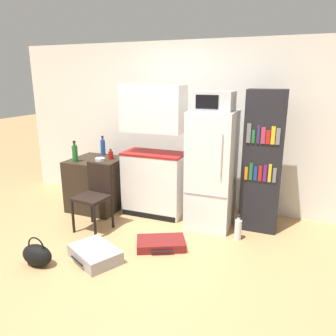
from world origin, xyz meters
TOP-DOWN VIEW (x-y plane):
  - ground_plane at (0.00, 0.00)m, footprint 24.00×24.00m
  - wall_back at (0.20, 2.00)m, footprint 6.40×0.10m
  - side_table at (-1.25, 1.23)m, footprint 0.74×0.74m
  - kitchen_hutch at (-0.35, 1.37)m, footprint 0.89×0.47m
  - refrigerator at (0.53, 1.29)m, footprint 0.58×0.64m
  - microwave at (0.53, 1.29)m, footprint 0.49×0.38m
  - bookshelf at (1.16, 1.43)m, footprint 0.48×0.34m
  - bottle_green_tall at (-1.44, 1.00)m, footprint 0.08×0.08m
  - bottle_blue_soda at (-1.30, 1.52)m, footprint 0.07×0.07m
  - bottle_ketchup_red at (-1.04, 1.33)m, footprint 0.07×0.07m
  - bowl at (-1.14, 1.18)m, footprint 0.14×0.14m
  - chair at (-0.86, 0.63)m, footprint 0.44×0.44m
  - suitcase_large_flat at (0.15, 0.44)m, footprint 0.67×0.56m
  - suitcase_small_flat at (-0.43, -0.09)m, footprint 0.69×0.62m
  - handbag at (-0.95, -0.41)m, footprint 0.36×0.20m
  - water_bottle_front at (0.97, 0.99)m, footprint 0.09×0.09m

SIDE VIEW (x-z plane):
  - ground_plane at x=0.00m, z-range 0.00..0.00m
  - suitcase_large_flat at x=0.15m, z-range 0.00..0.10m
  - suitcase_small_flat at x=-0.43m, z-range 0.00..0.14m
  - handbag at x=-0.95m, z-range -0.04..0.29m
  - water_bottle_front at x=0.97m, z-range -0.03..0.31m
  - side_table at x=-1.25m, z-range 0.00..0.78m
  - chair at x=-0.86m, z-range 0.09..0.97m
  - refrigerator at x=0.53m, z-range 0.00..1.57m
  - bowl at x=-1.14m, z-range 0.78..0.82m
  - bottle_ketchup_red at x=-1.04m, z-range 0.77..0.92m
  - kitchen_hutch at x=-0.35m, z-range -0.07..1.82m
  - bottle_blue_soda at x=-1.30m, z-range 0.76..1.07m
  - bottle_green_tall at x=-1.44m, z-range 0.76..1.07m
  - bookshelf at x=1.16m, z-range 0.00..1.84m
  - wall_back at x=0.20m, z-range 0.00..2.51m
  - microwave at x=0.53m, z-range 1.57..1.82m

